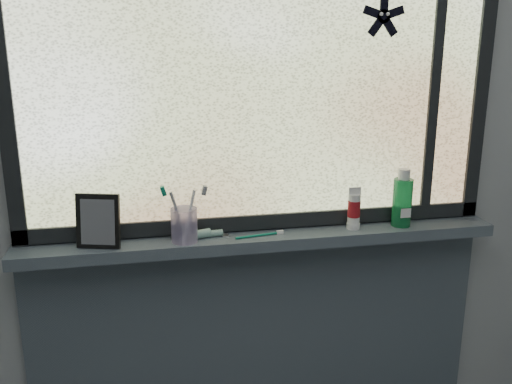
{
  "coord_description": "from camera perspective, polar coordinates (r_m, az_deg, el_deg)",
  "views": [
    {
      "loc": [
        -0.37,
        -0.53,
        1.68
      ],
      "look_at": [
        -0.06,
        1.05,
        1.22
      ],
      "focal_mm": 40.0,
      "sensor_mm": 36.0,
      "label": 1
    }
  ],
  "objects": [
    {
      "name": "toothpaste_tube",
      "position": [
        1.88,
        -4.84,
        -4.13
      ],
      "size": [
        0.17,
        0.07,
        0.03
      ],
      "primitive_type": null,
      "rotation": [
        0.0,
        0.0,
        0.25
      ],
      "color": "silver",
      "rests_on": "windowsill"
    },
    {
      "name": "toothbrush_cup",
      "position": [
        1.84,
        -7.19,
        -3.31
      ],
      "size": [
        0.09,
        0.09,
        0.11
      ],
      "primitive_type": "cylinder",
      "rotation": [
        0.0,
        0.0,
        0.02
      ],
      "color": "#AAA0D3",
      "rests_on": "windowsill"
    },
    {
      "name": "frame_mullion",
      "position": [
        2.06,
        17.43,
        11.06
      ],
      "size": [
        0.03,
        0.03,
        1.0
      ],
      "primitive_type": "cube",
      "color": "black",
      "rests_on": "wall_back"
    },
    {
      "name": "wall_back",
      "position": [
        1.92,
        0.32,
        3.0
      ],
      "size": [
        3.0,
        0.01,
        2.5
      ],
      "primitive_type": "cube",
      "color": "#9EA3A8",
      "rests_on": "ground"
    },
    {
      "name": "cream_tube",
      "position": [
        1.97,
        9.78,
        -1.46
      ],
      "size": [
        0.05,
        0.05,
        0.1
      ],
      "primitive_type": "cylinder",
      "rotation": [
        0.0,
        0.0,
        0.27
      ],
      "color": "silver",
      "rests_on": "windowsill"
    },
    {
      "name": "toothbrush_lying",
      "position": [
        1.89,
        0.06,
        -4.32
      ],
      "size": [
        0.18,
        0.05,
        0.01
      ],
      "primitive_type": null,
      "rotation": [
        0.0,
        0.0,
        0.16
      ],
      "color": "#0D785B",
      "rests_on": "windowsill"
    },
    {
      "name": "frame_bottom",
      "position": [
        1.95,
        0.47,
        -2.92
      ],
      "size": [
        1.6,
        0.03,
        0.05
      ],
      "primitive_type": "cube",
      "color": "black",
      "rests_on": "windowsill"
    },
    {
      "name": "sill_apron",
      "position": [
        2.2,
        0.38,
        -16.79
      ],
      "size": [
        1.62,
        0.02,
        0.98
      ],
      "primitive_type": "cube",
      "color": "#44505B",
      "rests_on": "floor"
    },
    {
      "name": "mouthwash_bottle",
      "position": [
        2.03,
        14.43,
        -0.55
      ],
      "size": [
        0.09,
        0.09,
        0.17
      ],
      "primitive_type": "cylinder",
      "rotation": [
        0.0,
        0.0,
        0.4
      ],
      "color": "#1C954E",
      "rests_on": "windowsill"
    },
    {
      "name": "vanity_mirror",
      "position": [
        1.84,
        -15.52,
        -2.82
      ],
      "size": [
        0.15,
        0.1,
        0.17
      ],
      "primitive_type": "cube",
      "rotation": [
        0.0,
        0.0,
        -0.28
      ],
      "color": "black",
      "rests_on": "windowsill"
    },
    {
      "name": "frame_left",
      "position": [
        1.85,
        -24.06,
        9.98
      ],
      "size": [
        0.05,
        0.03,
        1.1
      ],
      "primitive_type": "cube",
      "color": "black",
      "rests_on": "wall_back"
    },
    {
      "name": "windowsill",
      "position": [
        1.92,
        0.76,
        -4.79
      ],
      "size": [
        1.62,
        0.14,
        0.04
      ],
      "primitive_type": "cube",
      "color": "#44505B",
      "rests_on": "wall_back"
    },
    {
      "name": "window_pane",
      "position": [
        1.85,
        0.48,
        11.32
      ],
      "size": [
        1.5,
        0.01,
        1.0
      ],
      "primitive_type": "cube",
      "color": "silver",
      "rests_on": "wall_back"
    },
    {
      "name": "starfish_sticker",
      "position": [
        1.96,
        12.63,
        16.77
      ],
      "size": [
        0.15,
        0.02,
        0.15
      ],
      "primitive_type": null,
      "color": "black",
      "rests_on": "window_pane"
    },
    {
      "name": "frame_right",
      "position": [
        2.14,
        21.62,
        10.85
      ],
      "size": [
        0.05,
        0.03,
        1.1
      ],
      "primitive_type": "cube",
      "color": "black",
      "rests_on": "wall_back"
    }
  ]
}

